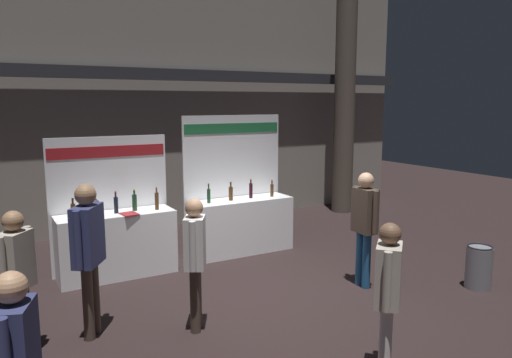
# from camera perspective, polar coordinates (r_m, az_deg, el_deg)

# --- Properties ---
(ground_plane) EXTENTS (26.60, 26.60, 0.00)m
(ground_plane) POSITION_cam_1_polar(r_m,az_deg,el_deg) (7.12, 1.17, -13.66)
(ground_plane) COLOR black
(hall_colonnade) EXTENTS (13.30, 1.34, 6.03)m
(hall_colonnade) POSITION_cam_1_polar(r_m,az_deg,el_deg) (10.83, -11.71, 10.11)
(hall_colonnade) COLOR gray
(hall_colonnade) RESTS_ON ground_plane
(exhibitor_booth_0) EXTENTS (1.89, 0.70, 2.20)m
(exhibitor_booth_0) POSITION_cam_1_polar(r_m,az_deg,el_deg) (8.10, -16.03, -6.75)
(exhibitor_booth_0) COLOR white
(exhibitor_booth_0) RESTS_ON ground_plane
(exhibitor_booth_1) EXTENTS (1.97, 0.66, 2.50)m
(exhibitor_booth_1) POSITION_cam_1_polar(r_m,az_deg,el_deg) (9.02, -1.86, -4.67)
(exhibitor_booth_1) COLOR white
(exhibitor_booth_1) RESTS_ON ground_plane
(trash_bin) EXTENTS (0.37, 0.37, 0.65)m
(trash_bin) POSITION_cam_1_polar(r_m,az_deg,el_deg) (8.05, 24.57, -9.32)
(trash_bin) COLOR slate
(trash_bin) RESTS_ON ground_plane
(visitor_2) EXTENTS (0.39, 0.42, 1.63)m
(visitor_2) POSITION_cam_1_polar(r_m,az_deg,el_deg) (5.81, -26.14, -9.84)
(visitor_2) COLOR #33563D
(visitor_2) RESTS_ON ground_plane
(visitor_3) EXTENTS (0.44, 0.43, 1.60)m
(visitor_3) POSITION_cam_1_polar(r_m,az_deg,el_deg) (5.05, 15.14, -12.15)
(visitor_3) COLOR silver
(visitor_3) RESTS_ON ground_plane
(visitor_4) EXTENTS (0.24, 0.55, 1.73)m
(visitor_4) POSITION_cam_1_polar(r_m,az_deg,el_deg) (7.39, 12.56, -4.64)
(visitor_4) COLOR navy
(visitor_4) RESTS_ON ground_plane
(visitor_5) EXTENTS (0.45, 0.54, 1.82)m
(visitor_5) POSITION_cam_1_polar(r_m,az_deg,el_deg) (5.99, -19.01, -7.30)
(visitor_5) COLOR #47382D
(visitor_5) RESTS_ON ground_plane
(visitor_7) EXTENTS (0.36, 0.45, 1.62)m
(visitor_7) POSITION_cam_1_polar(r_m,az_deg,el_deg) (5.92, -7.14, -8.68)
(visitor_7) COLOR #47382D
(visitor_7) RESTS_ON ground_plane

